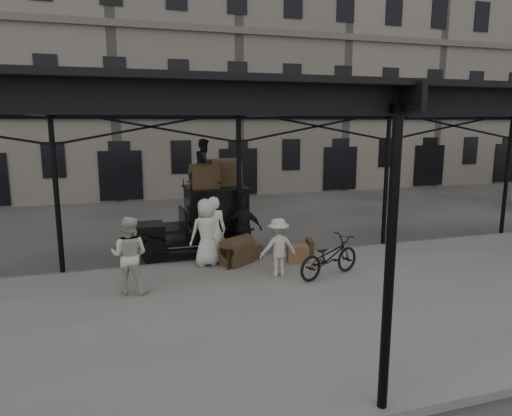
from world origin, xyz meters
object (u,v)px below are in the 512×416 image
at_px(taxi, 206,218).
at_px(steamer_trunk_platform, 237,252).
at_px(porter_left, 214,230).
at_px(steamer_trunk_roof_near, 204,178).
at_px(porter_official, 244,228).
at_px(bicycle, 329,257).

bearing_deg(taxi, steamer_trunk_platform, -71.57).
bearing_deg(porter_left, steamer_trunk_roof_near, -76.28).
relative_size(porter_left, steamer_trunk_platform, 2.11).
relative_size(porter_official, steamer_trunk_roof_near, 2.13).
distance_m(porter_official, steamer_trunk_platform, 0.84).
xyz_separation_m(porter_left, bicycle, (2.67, -2.01, -0.45)).
bearing_deg(taxi, porter_left, -92.76).
relative_size(taxi, porter_left, 1.86).
xyz_separation_m(taxi, porter_official, (0.91, -1.20, -0.14)).
distance_m(porter_left, steamer_trunk_roof_near, 1.81).
xyz_separation_m(porter_left, steamer_trunk_roof_near, (-0.01, 1.20, 1.36)).
bearing_deg(steamer_trunk_roof_near, steamer_trunk_platform, -70.69).
bearing_deg(steamer_trunk_roof_near, porter_official, -48.46).
bearing_deg(steamer_trunk_platform, taxi, 74.53).
distance_m(taxi, steamer_trunk_platform, 1.93).
height_order(porter_official, steamer_trunk_roof_near, steamer_trunk_roof_near).
xyz_separation_m(bicycle, steamer_trunk_roof_near, (-2.68, 3.21, 1.81)).
bearing_deg(steamer_trunk_platform, bicycle, -74.70).
bearing_deg(steamer_trunk_roof_near, porter_left, -94.19).
bearing_deg(taxi, bicycle, -53.03).
height_order(steamer_trunk_roof_near, steamer_trunk_platform, steamer_trunk_roof_near).
bearing_deg(porter_official, bicycle, 156.04).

